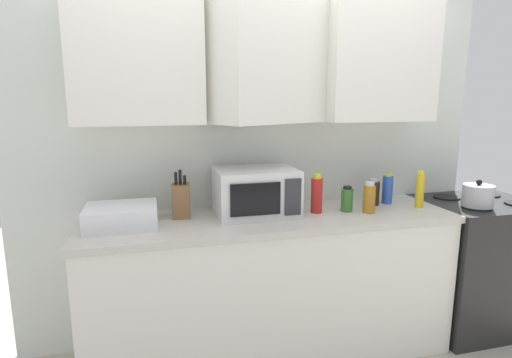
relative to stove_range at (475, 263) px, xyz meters
name	(u,v)px	position (x,y,z in m)	size (l,w,h in m)	color
wall_back_with_cabinets	(262,102)	(-1.50, 0.25, 1.12)	(3.10, 0.61, 2.60)	silver
counter_run	(271,285)	(-1.50, 0.02, 0.00)	(2.23, 0.63, 0.90)	white
stove_range	(475,263)	(0.00, 0.00, 0.00)	(0.76, 0.64, 0.91)	black
kettle	(478,196)	(-0.17, -0.14, 0.53)	(0.19, 0.19, 0.18)	#B2B2B7
microwave	(256,192)	(-1.58, 0.08, 0.59)	(0.48, 0.37, 0.28)	silver
dish_rack	(121,216)	(-2.36, 0.02, 0.51)	(0.38, 0.30, 0.12)	silver
knife_block	(181,200)	(-2.03, 0.13, 0.55)	(0.11, 0.13, 0.29)	brown
bottle_yellow_mustard	(420,190)	(-0.52, -0.03, 0.56)	(0.05, 0.05, 0.24)	gold
bottle_soy_dark	(373,193)	(-0.77, 0.10, 0.53)	(0.08, 0.08, 0.18)	black
bottle_green_oil	(347,199)	(-1.02, 0.00, 0.52)	(0.07, 0.07, 0.16)	#386B2D
bottle_red_sauce	(317,194)	(-1.21, 0.02, 0.56)	(0.07, 0.07, 0.24)	red
bottle_amber_vinegar	(369,198)	(-0.90, -0.06, 0.54)	(0.07, 0.07, 0.19)	#AD701E
bottle_blue_cleaner	(387,189)	(-0.66, 0.12, 0.54)	(0.07, 0.07, 0.20)	#2D56B7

